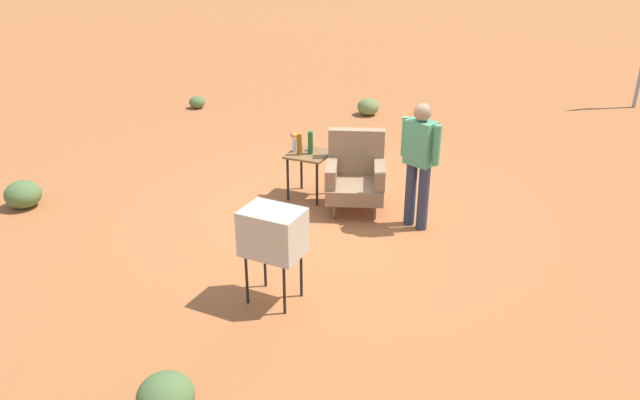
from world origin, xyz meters
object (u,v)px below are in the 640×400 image
object	(u,v)px
side_table	(309,160)
bottle_tall_amber	(299,144)
tv_on_stand	(273,233)
person_standing	(419,158)
bottle_wine_green	(310,143)
soda_can_red	(311,146)
armchair	(355,174)
flower_vase	(295,141)

from	to	relation	value
side_table	bottle_tall_amber	world-z (taller)	bottle_tall_amber
side_table	tv_on_stand	size ratio (longest dim) A/B	0.64
person_standing	bottle_wine_green	size ratio (longest dim) A/B	5.12
side_table	person_standing	world-z (taller)	person_standing
side_table	tv_on_stand	xyz separation A→B (m)	(0.78, -2.56, 0.22)
bottle_wine_green	bottle_tall_amber	world-z (taller)	bottle_wine_green
tv_on_stand	soda_can_red	size ratio (longest dim) A/B	8.44
soda_can_red	side_table	bearing A→B (deg)	-80.15
tv_on_stand	soda_can_red	world-z (taller)	tv_on_stand
side_table	soda_can_red	bearing A→B (deg)	99.85
armchair	soda_can_red	distance (m)	0.81
side_table	bottle_tall_amber	bearing A→B (deg)	-133.15
flower_vase	armchair	bearing A→B (deg)	-5.09
armchair	soda_can_red	size ratio (longest dim) A/B	8.69
soda_can_red	bottle_tall_amber	bearing A→B (deg)	-107.63
tv_on_stand	person_standing	bearing A→B (deg)	68.79
soda_can_red	armchair	bearing A→B (deg)	-15.34
side_table	flower_vase	xyz separation A→B (m)	(-0.21, 0.00, 0.25)
armchair	bottle_tall_amber	world-z (taller)	armchair
bottle_tall_amber	flower_vase	xyz separation A→B (m)	(-0.12, 0.10, -0.00)
tv_on_stand	soda_can_red	xyz separation A→B (m)	(-0.80, 2.69, -0.06)
side_table	bottle_tall_amber	xyz separation A→B (m)	(-0.09, -0.10, 0.25)
armchair	soda_can_red	xyz separation A→B (m)	(-0.75, 0.21, 0.23)
armchair	bottle_tall_amber	size ratio (longest dim) A/B	3.53
armchair	bottle_wine_green	xyz separation A→B (m)	(-0.70, 0.07, 0.32)
person_standing	soda_can_red	world-z (taller)	person_standing
armchair	side_table	bearing A→B (deg)	173.68
tv_on_stand	soda_can_red	bearing A→B (deg)	106.63
side_table	bottle_wine_green	xyz separation A→B (m)	(0.03, -0.01, 0.26)
flower_vase	bottle_wine_green	bearing A→B (deg)	-2.68
bottle_wine_green	soda_can_red	size ratio (longest dim) A/B	2.62
bottle_wine_green	side_table	bearing A→B (deg)	164.48
side_table	flower_vase	distance (m)	0.33
side_table	flower_vase	bearing A→B (deg)	179.19
side_table	person_standing	xyz separation A→B (m)	(1.65, -0.31, 0.38)
bottle_tall_amber	tv_on_stand	bearing A→B (deg)	-70.45
soda_can_red	flower_vase	xyz separation A→B (m)	(-0.19, -0.12, 0.09)
person_standing	bottle_wine_green	bearing A→B (deg)	169.55
person_standing	bottle_tall_amber	size ratio (longest dim) A/B	5.47
armchair	flower_vase	world-z (taller)	armchair
soda_can_red	flower_vase	distance (m)	0.24
tv_on_stand	bottle_tall_amber	bearing A→B (deg)	109.55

